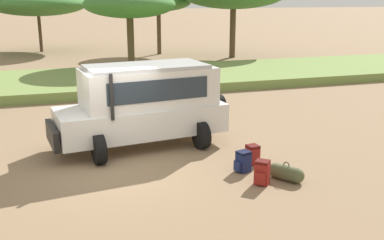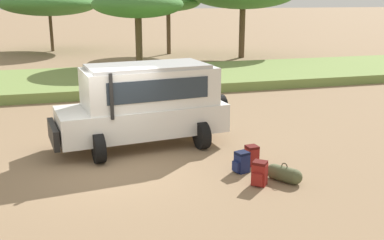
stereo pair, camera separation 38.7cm
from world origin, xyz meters
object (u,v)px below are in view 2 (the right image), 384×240
object	(u,v)px
duffel_bag_low_black_case	(284,174)
backpack_cluster_center	(242,162)
safari_vehicle	(145,103)
backpack_near_rear_wheel	(259,174)
acacia_tree_right_mid	(168,2)
backpack_beside_front_wheel	(251,156)
acacia_tree_centre_back	(138,5)
acacia_tree_left_mid	(49,4)

from	to	relation	value
duffel_bag_low_black_case	backpack_cluster_center	bearing A→B (deg)	132.33
safari_vehicle	backpack_near_rear_wheel	xyz separation A→B (m)	(2.06, -3.73, -1.01)
backpack_cluster_center	acacia_tree_right_mid	world-z (taller)	acacia_tree_right_mid
safari_vehicle	backpack_beside_front_wheel	bearing A→B (deg)	-45.32
backpack_cluster_center	acacia_tree_centre_back	bearing A→B (deg)	89.64
backpack_cluster_center	safari_vehicle	bearing A→B (deg)	124.53
backpack_cluster_center	duffel_bag_low_black_case	bearing A→B (deg)	-47.67
safari_vehicle	backpack_cluster_center	xyz separation A→B (m)	(1.96, -2.84, -1.03)
safari_vehicle	backpack_cluster_center	bearing A→B (deg)	-55.47
safari_vehicle	acacia_tree_right_mid	bearing A→B (deg)	75.41
backpack_beside_front_wheel	duffel_bag_low_black_case	distance (m)	1.30
backpack_near_rear_wheel	acacia_tree_centre_back	world-z (taller)	acacia_tree_centre_back
backpack_near_rear_wheel	acacia_tree_left_mid	distance (m)	30.51
duffel_bag_low_black_case	acacia_tree_left_mid	size ratio (longest dim) A/B	0.10
safari_vehicle	acacia_tree_centre_back	xyz separation A→B (m)	(2.06, 13.83, 2.60)
acacia_tree_left_mid	acacia_tree_centre_back	xyz separation A→B (m)	(5.23, -12.30, 0.09)
safari_vehicle	acacia_tree_right_mid	distance (m)	22.59
backpack_cluster_center	acacia_tree_centre_back	xyz separation A→B (m)	(0.10, 16.67, 3.63)
safari_vehicle	duffel_bag_low_black_case	world-z (taller)	safari_vehicle
backpack_beside_front_wheel	acacia_tree_centre_back	world-z (taller)	acacia_tree_centre_back
duffel_bag_low_black_case	acacia_tree_centre_back	size ratio (longest dim) A/B	0.15
backpack_near_rear_wheel	acacia_tree_centre_back	xyz separation A→B (m)	(0.00, 17.56, 3.60)
backpack_near_rear_wheel	acacia_tree_centre_back	distance (m)	17.93
safari_vehicle	backpack_cluster_center	distance (m)	3.60
safari_vehicle	acacia_tree_centre_back	bearing A→B (deg)	81.53
acacia_tree_centre_back	duffel_bag_low_black_case	bearing A→B (deg)	-87.82
acacia_tree_left_mid	acacia_tree_right_mid	world-z (taller)	acacia_tree_left_mid
backpack_beside_front_wheel	backpack_cluster_center	distance (m)	0.61
safari_vehicle	duffel_bag_low_black_case	bearing A→B (deg)	-53.53
backpack_cluster_center	duffel_bag_low_black_case	world-z (taller)	backpack_cluster_center
backpack_beside_front_wheel	acacia_tree_left_mid	xyz separation A→B (m)	(-5.57, 28.56, 3.54)
duffel_bag_low_black_case	backpack_near_rear_wheel	bearing A→B (deg)	-176.49
safari_vehicle	duffel_bag_low_black_case	distance (m)	4.72
backpack_cluster_center	acacia_tree_right_mid	distance (m)	25.10
backpack_beside_front_wheel	duffel_bag_low_black_case	size ratio (longest dim) A/B	0.63
duffel_bag_low_black_case	safari_vehicle	bearing A→B (deg)	126.47
backpack_beside_front_wheel	backpack_cluster_center	bearing A→B (deg)	-137.29
backpack_near_rear_wheel	duffel_bag_low_black_case	xyz separation A→B (m)	(0.67, 0.04, -0.10)
safari_vehicle	acacia_tree_centre_back	distance (m)	14.22
backpack_beside_front_wheel	acacia_tree_centre_back	xyz separation A→B (m)	(-0.34, 16.26, 3.63)
acacia_tree_centre_back	safari_vehicle	bearing A→B (deg)	-98.47
acacia_tree_left_mid	duffel_bag_low_black_case	bearing A→B (deg)	-78.81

